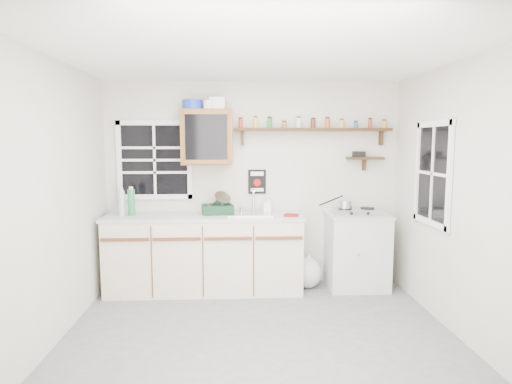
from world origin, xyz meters
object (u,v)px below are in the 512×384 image
right_cabinet (357,251)px  dish_rack (219,207)px  main_cabinet (205,253)px  spice_shelf (312,129)px  hotplate (356,211)px  upper_cabinet (207,137)px

right_cabinet → dish_rack: 1.76m
main_cabinet → spice_shelf: bearing=9.3°
dish_rack → main_cabinet: bearing=-170.8°
main_cabinet → hotplate: 1.87m
right_cabinet → spice_shelf: (-0.53, 0.19, 1.47)m
right_cabinet → hotplate: (-0.03, -0.02, 0.49)m
upper_cabinet → hotplate: (1.77, -0.14, -0.88)m
dish_rack → hotplate: 1.64m
upper_cabinet → right_cabinet: bearing=-3.8°
upper_cabinet → hotplate: upper_cabinet is taller
right_cabinet → dish_rack: (-1.67, 0.03, 0.55)m
spice_shelf → dish_rack: (-1.13, -0.16, -0.92)m
upper_cabinet → dish_rack: bearing=-33.1°
right_cabinet → upper_cabinet: 2.26m
main_cabinet → upper_cabinet: bearing=76.3°
right_cabinet → spice_shelf: size_ratio=0.48×
main_cabinet → right_cabinet: size_ratio=2.54×
main_cabinet → hotplate: hotplate is taller
main_cabinet → hotplate: size_ratio=4.15×
upper_cabinet → spice_shelf: size_ratio=0.34×
spice_shelf → upper_cabinet: bearing=-176.9°
spice_shelf → hotplate: (0.51, -0.21, -0.98)m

